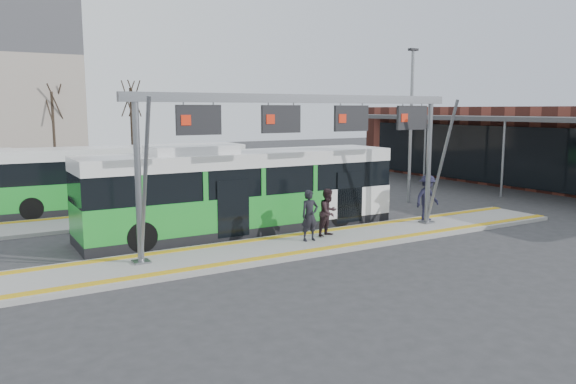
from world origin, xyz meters
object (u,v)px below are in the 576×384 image
hero_bus (242,192)px  passenger_b (328,212)px  gantry (310,125)px  passenger_c (427,198)px  passenger_a (310,215)px

hero_bus → passenger_b: (2.09, -2.96, -0.56)m
gantry → passenger_c: size_ratio=6.72×
hero_bus → passenger_a: (1.07, -3.26, -0.54)m
passenger_a → passenger_b: (1.02, 0.30, -0.03)m
passenger_a → passenger_b: size_ratio=1.03×
passenger_a → gantry: bearing=61.9°
gantry → passenger_c: gantry is taller
hero_bus → passenger_a: 3.47m
gantry → passenger_a: (-0.09, -0.15, -3.23)m
gantry → passenger_a: 3.24m
hero_bus → passenger_c: (7.41, -2.65, -0.49)m
passenger_b → gantry: bearing=170.3°
hero_bus → passenger_b: bearing=-54.5°
gantry → hero_bus: 4.28m
gantry → hero_bus: bearing=110.4°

